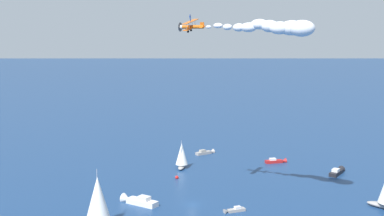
# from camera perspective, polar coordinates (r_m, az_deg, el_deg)

# --- Properties ---
(ground_plane) EXTENTS (2000.00, 2000.00, 0.00)m
(ground_plane) POSITION_cam_1_polar(r_m,az_deg,el_deg) (136.94, 0.00, -10.73)
(ground_plane) COLOR navy
(motorboat_near_centre) EXTENTS (7.85, 10.87, 3.17)m
(motorboat_near_centre) POSITION_cam_1_polar(r_m,az_deg,el_deg) (137.94, -6.09, -10.26)
(motorboat_near_centre) COLOR white
(motorboat_near_centre) RESTS_ON ground_plane
(sailboat_inshore) EXTENTS (6.79, 10.65, 13.24)m
(sailboat_inshore) POSITION_cam_1_polar(r_m,az_deg,el_deg) (123.07, -10.48, -10.10)
(sailboat_inshore) COLOR #33704C
(sailboat_inshore) RESTS_ON ground_plane
(motorboat_trailing) EXTENTS (5.82, 1.97, 1.66)m
(motorboat_trailing) POSITION_cam_1_polar(r_m,az_deg,el_deg) (131.86, 4.67, -11.31)
(motorboat_trailing) COLOR #9E9993
(motorboat_trailing) RESTS_ON ground_plane
(motorboat_mid_cluster) EXTENTS (9.24, 6.56, 2.68)m
(motorboat_mid_cluster) POSITION_cam_1_polar(r_m,az_deg,el_deg) (172.13, 15.94, -6.85)
(motorboat_mid_cluster) COLOR black
(motorboat_mid_cluster) RESTS_ON ground_plane
(motorboat_outer_ring_b) EXTENTS (7.94, 3.02, 2.25)m
(motorboat_outer_ring_b) POSITION_cam_1_polar(r_m,az_deg,el_deg) (192.90, 1.56, -4.97)
(motorboat_outer_ring_b) COLOR #9E9993
(motorboat_outer_ring_b) RESTS_ON ground_plane
(sailboat_outer_ring_c) EXTENTS (6.04, 7.36, 9.65)m
(sailboat_outer_ring_c) POSITION_cam_1_polar(r_m,az_deg,el_deg) (171.90, -1.16, -5.29)
(sailboat_outer_ring_c) COLOR #9E9993
(sailboat_outer_ring_c) RESTS_ON ground_plane
(motorboat_outer_ring_d) EXTENTS (7.82, 3.62, 2.20)m
(motorboat_outer_ring_d) POSITION_cam_1_polar(r_m,az_deg,el_deg) (182.21, 9.44, -5.87)
(motorboat_outer_ring_d) COLOR #B21E1E
(motorboat_outer_ring_d) RESTS_ON ground_plane
(marker_buoy) EXTENTS (1.10, 1.10, 2.10)m
(marker_buoy) POSITION_cam_1_polar(r_m,az_deg,el_deg) (160.49, -1.70, -7.75)
(marker_buoy) COLOR red
(marker_buoy) RESTS_ON ground_plane
(biplane_lead) EXTENTS (6.68, 6.86, 3.68)m
(biplane_lead) POSITION_cam_1_polar(r_m,az_deg,el_deg) (129.74, -0.12, 9.11)
(biplane_lead) COLOR orange
(wingwalker_lead) EXTENTS (0.78, 0.62, 1.79)m
(wingwalker_lead) POSITION_cam_1_polar(r_m,az_deg,el_deg) (129.41, -0.21, 10.06)
(wingwalker_lead) COLOR #1E4CB2
(smoke_trail_lead) EXTENTS (18.38, 23.85, 4.81)m
(smoke_trail_lead) POSITION_cam_1_polar(r_m,az_deg,el_deg) (121.55, 9.77, 8.87)
(smoke_trail_lead) COLOR silver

